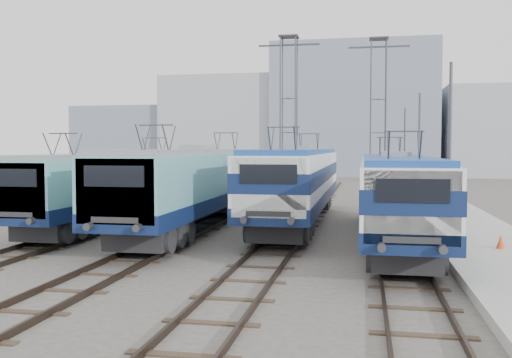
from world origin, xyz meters
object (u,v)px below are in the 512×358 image
object	(u,v)px
locomotive_center_left	(197,181)
mast_rear	(404,153)
locomotive_far_left	(116,181)
mast_mid	(419,154)
safety_cone	(501,242)
locomotive_far_right	(395,189)
catenary_tower_west	(289,110)
mast_front	(449,158)
catenary_tower_east	(378,111)
locomotive_center_right	(298,178)

from	to	relation	value
locomotive_center_left	mast_rear	bearing A→B (deg)	61.54
locomotive_far_left	mast_mid	xyz separation A→B (m)	(15.35, 7.16, 1.31)
safety_cone	mast_rear	bearing A→B (deg)	93.93
locomotive_center_left	locomotive_far_right	size ratio (longest dim) A/B	1.08
locomotive_center_left	mast_mid	distance (m)	13.54
catenary_tower_west	mast_front	xyz separation A→B (m)	(8.60, -20.00, -3.14)
catenary_tower_west	locomotive_far_left	bearing A→B (deg)	-114.00
locomotive_far_right	mast_front	xyz separation A→B (m)	(1.85, -1.69, 1.29)
catenary_tower_west	catenary_tower_east	distance (m)	6.80
locomotive_far_right	catenary_tower_east	size ratio (longest dim) A/B	1.43
safety_cone	locomotive_center_left	bearing A→B (deg)	159.68
catenary_tower_west	mast_rear	size ratio (longest dim) A/B	1.71
mast_rear	locomotive_far_left	bearing A→B (deg)	-128.70
mast_mid	catenary_tower_east	bearing A→B (deg)	101.86
locomotive_far_left	mast_mid	world-z (taller)	mast_mid
mast_front	mast_mid	distance (m)	12.00
catenary_tower_west	locomotive_center_right	bearing A→B (deg)	-80.44
locomotive_center_right	locomotive_center_left	bearing A→B (deg)	-149.39
locomotive_center_right	catenary_tower_west	distance (m)	14.20
locomotive_far_right	catenary_tower_west	world-z (taller)	catenary_tower_west
locomotive_center_left	catenary_tower_east	xyz separation A→B (m)	(8.75, 18.02, 4.33)
mast_rear	safety_cone	world-z (taller)	mast_rear
catenary_tower_west	safety_cone	distance (m)	23.88
catenary_tower_west	mast_rear	world-z (taller)	catenary_tower_west
locomotive_far_right	mast_rear	distance (m)	22.42
catenary_tower_east	mast_mid	xyz separation A→B (m)	(2.10, -10.00, -3.14)
mast_mid	mast_rear	xyz separation A→B (m)	(0.00, 12.00, 0.00)
mast_front	mast_mid	bearing A→B (deg)	90.00
mast_rear	safety_cone	bearing A→B (deg)	-86.07
locomotive_center_left	mast_front	xyz separation A→B (m)	(10.85, -3.98, 1.19)
mast_mid	safety_cone	distance (m)	13.11
locomotive_center_left	safety_cone	distance (m)	13.49
locomotive_center_right	catenary_tower_east	xyz separation A→B (m)	(4.25, 15.36, 4.28)
mast_front	locomotive_center_right	bearing A→B (deg)	133.71
locomotive_far_left	mast_front	size ratio (longest dim) A/B	2.50
mast_front	mast_rear	xyz separation A→B (m)	(0.00, 24.00, 0.00)
catenary_tower_east	mast_front	bearing A→B (deg)	-84.55
locomotive_center_right	locomotive_far_right	size ratio (longest dim) A/B	1.08
mast_front	locomotive_center_left	bearing A→B (deg)	159.85
locomotive_center_left	catenary_tower_east	world-z (taller)	catenary_tower_east
catenary_tower_west	mast_mid	size ratio (longest dim) A/B	1.71
locomotive_center_right	locomotive_far_left	bearing A→B (deg)	-168.65
mast_front	safety_cone	xyz separation A→B (m)	(1.69, -0.66, -2.95)
mast_rear	locomotive_center_left	bearing A→B (deg)	-118.46
locomotive_center_right	catenary_tower_east	size ratio (longest dim) A/B	1.55
catenary_tower_east	safety_cone	bearing A→B (deg)	-80.50
mast_mid	safety_cone	size ratio (longest dim) A/B	14.11
locomotive_far_left	mast_rear	xyz separation A→B (m)	(15.35, 19.16, 1.31)
catenary_tower_east	safety_cone	xyz separation A→B (m)	(3.79, -22.66, -6.09)
locomotive_center_left	locomotive_center_right	bearing A→B (deg)	30.61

